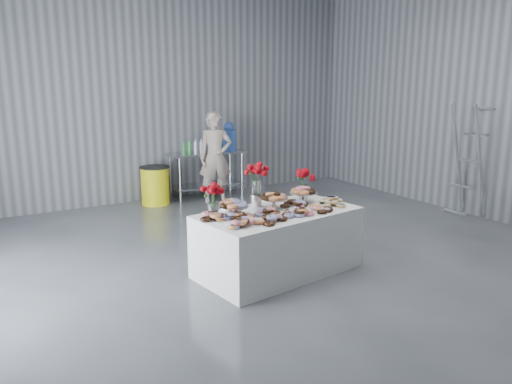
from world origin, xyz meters
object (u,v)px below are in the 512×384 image
prep_table (206,166)px  person (216,157)px  water_jug (229,137)px  stepladder (469,161)px  trash_barrel (155,185)px  display_table (278,242)px

prep_table → person: (0.01, -0.39, 0.23)m
prep_table → water_jug: 0.73m
prep_table → person: size_ratio=0.89×
person → stepladder: stepladder is taller
prep_table → trash_barrel: bearing=-180.0°
display_table → stepladder: (4.01, 0.43, 0.59)m
prep_table → water_jug: water_jug is taller
display_table → water_jug: size_ratio=3.43×
display_table → prep_table: bearing=77.0°
display_table → person: size_ratio=1.12×
trash_barrel → display_table: bearing=-88.0°
person → trash_barrel: size_ratio=2.40×
display_table → stepladder: size_ratio=0.99×
prep_table → person: 0.45m
trash_barrel → stepladder: bearing=-40.1°
water_jug → stepladder: size_ratio=0.29×
stepladder → person: bearing=134.9°
person → trash_barrel: (-1.06, 0.39, -0.49)m
display_table → stepladder: stepladder is taller
trash_barrel → stepladder: (4.15, -3.50, 0.61)m
display_table → water_jug: (1.41, 3.92, 0.77)m
water_jug → stepladder: stepladder is taller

